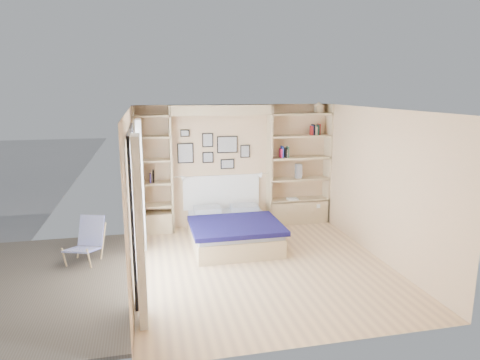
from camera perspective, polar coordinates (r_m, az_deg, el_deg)
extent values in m
plane|color=#DDB580|center=(7.07, 3.07, -11.34)|extent=(4.50, 4.50, 0.00)
plane|color=tan|center=(8.81, -0.76, 1.90)|extent=(4.00, 0.00, 4.00)
plane|color=tan|center=(4.63, 10.77, -7.77)|extent=(4.00, 0.00, 4.00)
plane|color=tan|center=(6.44, -14.24, -2.30)|extent=(0.00, 4.50, 4.50)
plane|color=tan|center=(7.45, 18.16, -0.59)|extent=(0.00, 4.50, 4.50)
plane|color=white|center=(6.49, 3.32, 9.35)|extent=(4.50, 4.50, 0.00)
cube|color=tan|center=(8.47, -9.15, 1.33)|extent=(0.04, 0.35, 2.50)
cube|color=tan|center=(8.81, 3.94, 1.87)|extent=(0.04, 0.35, 2.50)
cube|color=tan|center=(8.45, -2.55, 9.30)|extent=(2.00, 0.35, 0.20)
cube|color=tan|center=(9.25, 11.57, 2.14)|extent=(0.04, 0.35, 2.50)
cube|color=tan|center=(8.46, -13.75, 1.13)|extent=(0.04, 0.35, 2.50)
cube|color=tan|center=(9.24, 7.73, -4.10)|extent=(1.30, 0.35, 0.50)
cube|color=tan|center=(8.72, -11.23, -5.57)|extent=(0.70, 0.35, 0.40)
cube|color=black|center=(6.27, -14.43, 6.42)|extent=(0.04, 2.08, 0.06)
cube|color=black|center=(6.83, -13.44, -12.25)|extent=(0.04, 2.08, 0.06)
cube|color=black|center=(5.50, -14.11, -6.39)|extent=(0.04, 0.06, 2.20)
cube|color=black|center=(7.46, -13.75, -1.50)|extent=(0.04, 0.06, 2.20)
cube|color=silver|center=(6.47, -14.00, -3.41)|extent=(0.01, 2.00, 2.20)
cube|color=white|center=(5.21, -13.22, -6.78)|extent=(0.10, 0.45, 2.30)
cube|color=white|center=(7.72, -13.07, -0.63)|extent=(0.10, 0.45, 2.30)
cube|color=tan|center=(9.17, 7.77, -2.60)|extent=(1.30, 0.35, 0.04)
cube|color=tan|center=(9.07, 7.85, 0.15)|extent=(1.30, 0.35, 0.04)
cube|color=tan|center=(8.99, 7.93, 2.96)|extent=(1.30, 0.35, 0.04)
cube|color=tan|center=(8.93, 8.02, 5.81)|extent=(1.30, 0.35, 0.04)
cube|color=tan|center=(8.89, 8.10, 8.69)|extent=(1.30, 0.35, 0.04)
cube|color=tan|center=(8.62, -11.33, -3.35)|extent=(0.70, 0.35, 0.04)
cube|color=tan|center=(8.51, -11.45, -0.43)|extent=(0.70, 0.35, 0.04)
cube|color=tan|center=(8.43, -11.58, 2.56)|extent=(0.70, 0.35, 0.04)
cube|color=tan|center=(8.37, -11.71, 5.60)|extent=(0.70, 0.35, 0.04)
cube|color=tan|center=(8.33, -11.82, 8.34)|extent=(0.70, 0.35, 0.04)
cube|color=tan|center=(7.96, -1.03, -7.34)|extent=(1.49, 1.86, 0.33)
cube|color=#9EA3AC|center=(7.89, -1.03, -5.88)|extent=(1.45, 1.82, 0.10)
cube|color=#100D3D|center=(7.57, -0.56, -6.10)|extent=(1.59, 1.30, 0.08)
cube|color=#9EA3AC|center=(8.39, -4.39, -4.03)|extent=(0.51, 0.37, 0.12)
cube|color=#9EA3AC|center=(8.52, 0.57, -3.74)|extent=(0.51, 0.37, 0.12)
cube|color=white|center=(8.84, -2.47, -1.59)|extent=(1.59, 0.04, 0.70)
cube|color=black|center=(8.59, -7.28, 3.57)|extent=(0.32, 0.02, 0.40)
cube|color=gray|center=(8.58, -7.28, 3.56)|extent=(0.28, 0.01, 0.36)
cube|color=black|center=(8.61, -4.33, 5.33)|extent=(0.22, 0.02, 0.28)
cube|color=gray|center=(8.60, -4.32, 5.32)|extent=(0.18, 0.01, 0.24)
cube|color=black|center=(8.66, -4.30, 3.03)|extent=(0.22, 0.02, 0.22)
cube|color=gray|center=(8.65, -4.29, 3.02)|extent=(0.18, 0.01, 0.18)
cube|color=black|center=(8.69, -1.70, 4.75)|extent=(0.42, 0.02, 0.34)
cube|color=gray|center=(8.68, -1.69, 4.74)|extent=(0.38, 0.01, 0.30)
cube|color=black|center=(8.75, -1.69, 2.15)|extent=(0.28, 0.02, 0.20)
cube|color=gray|center=(8.74, -1.67, 2.14)|extent=(0.24, 0.01, 0.16)
cube|color=black|center=(8.79, 0.68, 3.85)|extent=(0.20, 0.02, 0.26)
cube|color=gray|center=(8.78, 0.69, 3.84)|extent=(0.16, 0.01, 0.22)
cube|color=black|center=(8.54, -7.36, 6.22)|extent=(0.18, 0.02, 0.14)
cube|color=gray|center=(8.53, -7.35, 6.21)|extent=(0.14, 0.01, 0.10)
cylinder|color=silver|center=(8.43, -8.15, 0.41)|extent=(0.20, 0.02, 0.02)
cone|color=white|center=(8.45, -7.47, 0.31)|extent=(0.13, 0.12, 0.15)
cylinder|color=silver|center=(8.73, 3.18, 0.91)|extent=(0.20, 0.02, 0.02)
cone|color=white|center=(8.70, 2.55, 0.76)|extent=(0.13, 0.12, 0.15)
cube|color=#A51440|center=(8.84, 5.46, 3.58)|extent=(0.02, 0.15, 0.18)
cube|color=navy|center=(8.84, 5.63, 3.76)|extent=(0.03, 0.15, 0.24)
cube|color=black|center=(8.86, 6.08, 3.66)|extent=(0.03, 0.15, 0.20)
cube|color=#BFB28C|center=(8.87, 6.17, 3.56)|extent=(0.04, 0.15, 0.17)
cube|color=#26593F|center=(8.88, 6.34, 3.74)|extent=(0.03, 0.15, 0.22)
cube|color=#A51E1E|center=(9.00, 9.51, 6.54)|extent=(0.02, 0.15, 0.19)
cube|color=navy|center=(9.01, 9.68, 6.60)|extent=(0.03, 0.15, 0.21)
cube|color=black|center=(9.01, 9.72, 6.64)|extent=(0.03, 0.15, 0.22)
cube|color=#BFB28C|center=(9.04, 10.01, 6.48)|extent=(0.04, 0.15, 0.17)
cube|color=#1F523F|center=(9.06, 10.38, 6.62)|extent=(0.03, 0.15, 0.21)
cube|color=#A51E1E|center=(9.06, 10.44, 6.66)|extent=(0.03, 0.15, 0.23)
cube|color=navy|center=(8.48, -11.86, 0.24)|extent=(0.02, 0.15, 0.17)
cube|color=black|center=(8.48, -11.49, 0.50)|extent=(0.03, 0.15, 0.24)
cube|color=#CEB195|center=(8.48, -11.50, 0.45)|extent=(0.03, 0.15, 0.23)
cube|color=tan|center=(9.03, 10.43, 9.26)|extent=(0.13, 0.13, 0.15)
cone|color=tan|center=(9.02, 10.46, 9.99)|extent=(0.20, 0.20, 0.08)
cube|color=slate|center=(9.03, 7.80, 1.19)|extent=(0.12, 0.12, 0.30)
cube|color=white|center=(9.07, 7.01, -2.53)|extent=(0.22, 0.16, 0.03)
cube|color=#6E6051|center=(7.09, -27.05, -12.66)|extent=(3.20, 4.00, 0.05)
cylinder|color=tan|center=(7.41, -22.38, -9.58)|extent=(0.07, 0.13, 0.37)
cylinder|color=tan|center=(7.22, -19.47, -9.92)|extent=(0.07, 0.13, 0.37)
cylinder|color=tan|center=(7.80, -20.59, -7.62)|extent=(0.13, 0.30, 0.61)
cylinder|color=tan|center=(7.62, -17.80, -7.88)|extent=(0.13, 0.30, 0.61)
cube|color=#363BA3|center=(7.44, -20.31, -8.70)|extent=(0.57, 0.62, 0.14)
cube|color=#363BA3|center=(7.67, -19.22, -6.35)|extent=(0.47, 0.33, 0.50)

